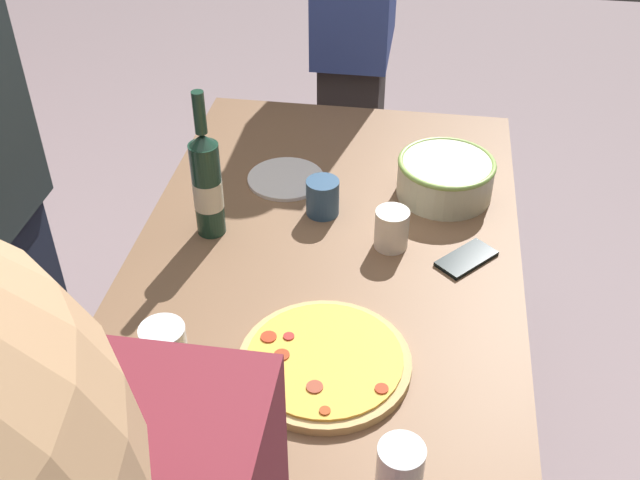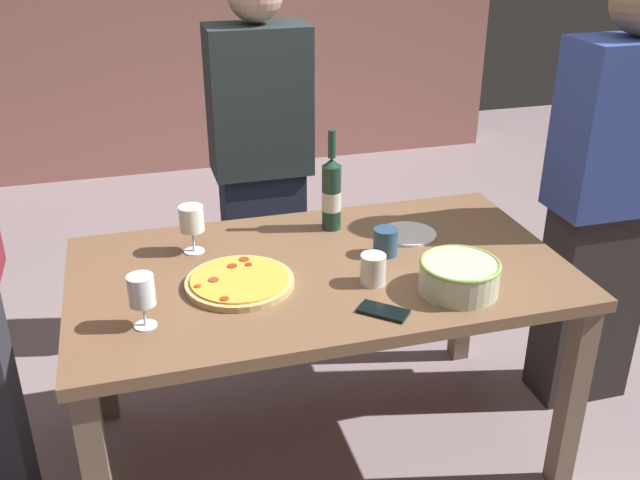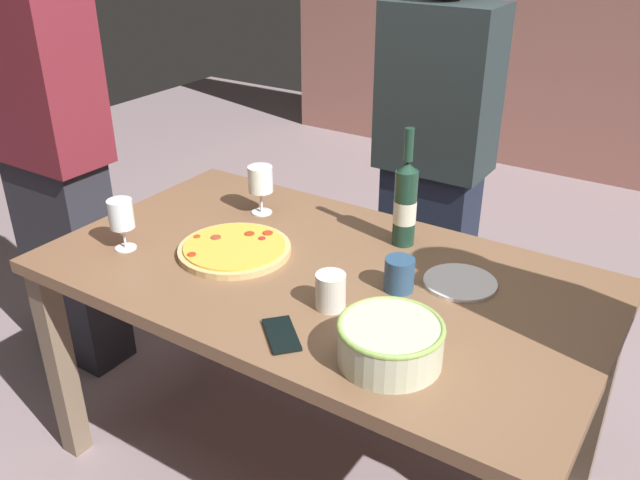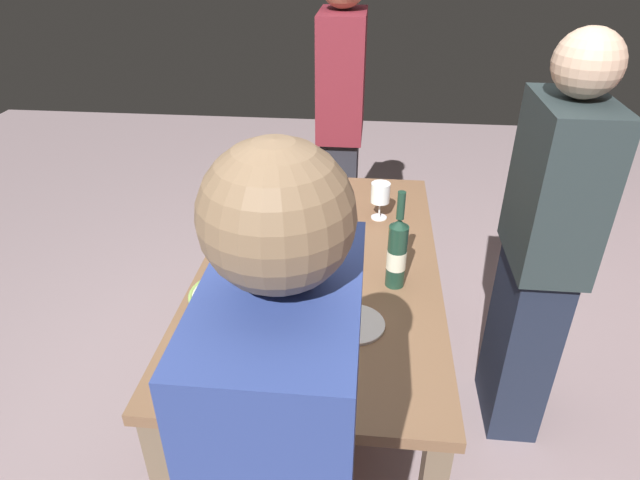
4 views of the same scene
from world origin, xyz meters
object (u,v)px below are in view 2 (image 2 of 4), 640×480
Objects in this scene: pizza at (240,282)px; wine_glass_by_bottle at (192,221)px; cell_phone at (383,311)px; person_guest_left at (261,166)px; dining_table at (320,292)px; person_guest_right at (607,202)px; wine_glass_near_pizza at (142,293)px; serving_bowl at (459,275)px; wine_bottle at (332,193)px; cup_ceramic at (373,269)px; cup_amber at (386,242)px; side_plate at (408,234)px.

wine_glass_by_bottle is (-0.11, 0.27, 0.10)m from pizza.
person_guest_left reaches higher than cell_phone.
person_guest_right is at bearing 2.61° from dining_table.
wine_glass_near_pizza is 0.10× the size of person_guest_right.
person_guest_left is (0.36, 0.60, -0.05)m from wine_glass_by_bottle.
person_guest_right reaches higher than serving_bowl.
cup_ceramic is at bearing -89.11° from wine_bottle.
wine_glass_by_bottle is (-0.74, 0.49, 0.06)m from serving_bowl.
serving_bowl is at bearing -33.34° from wine_glass_by_bottle.
dining_table is 0.97× the size of person_guest_right.
cup_amber is (0.51, 0.08, 0.03)m from pizza.
wine_bottle reaches higher than cell_phone.
dining_table is at bearing 0.00° from person_guest_right.
cup_ceramic is at bearing -121.23° from cup_amber.
pizza is 3.64× the size of cup_amber.
cell_phone is at bearing 4.44° from person_guest_left.
pizza reaches higher than dining_table.
serving_bowl is 0.32m from cup_amber.
wine_glass_by_bottle is 1.15× the size of cell_phone.
side_plate is 0.12× the size of person_guest_right.
side_plate is at bearing 42.01° from cup_amber.
serving_bowl is at bearing -26.75° from cup_ceramic.
cell_phone is at bearing -36.36° from pizza.
cell_phone is 1.07m from person_guest_right.
person_guest_right is at bearing -13.31° from wine_bottle.
serving_bowl reaches higher than cell_phone.
cup_ceramic is at bearing 5.08° from wine_glass_near_pizza.
cup_ceramic is at bearing -48.97° from dining_table.
cell_phone is at bearing 17.89° from person_guest_right.
wine_glass_near_pizza reaches higher than serving_bowl.
side_plate is at bearing 21.78° from dining_table.
person_guest_left is 1.36m from person_guest_right.
wine_glass_near_pizza is at bearing 176.55° from serving_bowl.
side_plate and cell_phone have the same top height.
serving_bowl is at bearing -90.43° from side_plate.
cup_ceramic is at bearing 7.28° from person_guest_left.
wine_glass_near_pizza reaches higher than cell_phone.
wine_glass_by_bottle is at bearing -32.63° from person_guest_left.
person_guest_left is (-0.39, 1.09, 0.01)m from serving_bowl.
wine_glass_near_pizza is 1.16m from person_guest_left.
dining_table is 0.24m from cup_ceramic.
pizza is 0.92× the size of wine_bottle.
cell_phone is (0.48, -0.55, -0.11)m from wine_glass_by_bottle.
wine_glass_near_pizza is (-0.57, -0.21, 0.20)m from dining_table.
cell_phone is (0.67, -0.11, -0.10)m from wine_glass_near_pizza.
dining_table is at bearing 143.77° from serving_bowl.
wine_bottle is 0.44m from cup_ceramic.
pizza is 0.31m from wine_glass_by_bottle.
person_guest_left reaches higher than serving_bowl.
side_plate is 0.54m from cell_phone.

